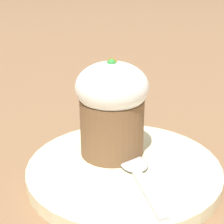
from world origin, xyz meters
The scene contains 4 objects.
ground_plane centered at (0.00, 0.00, 0.00)m, with size 4.00×4.00×0.00m, color #846042.
dessert_plate centered at (0.00, 0.00, 0.01)m, with size 0.22×0.22×0.02m.
carrot_cake centered at (0.02, 0.02, 0.07)m, with size 0.08×0.08×0.12m.
spoon centered at (-0.02, -0.02, 0.02)m, with size 0.11×0.08×0.01m.
Camera 1 is at (-0.35, -0.09, 0.23)m, focal length 60.00 mm.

